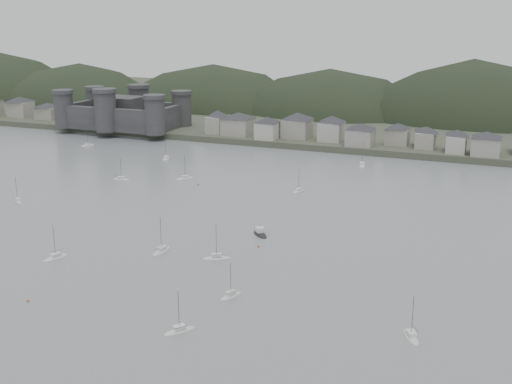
% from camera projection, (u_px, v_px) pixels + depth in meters
% --- Properties ---
extents(ground, '(900.00, 900.00, 0.00)m').
position_uv_depth(ground, '(128.00, 301.00, 143.06)').
color(ground, slate).
rests_on(ground, ground).
extents(far_shore_land, '(900.00, 250.00, 3.00)m').
position_uv_depth(far_shore_land, '(388.00, 113.00, 405.59)').
color(far_shore_land, '#383D2D').
rests_on(far_shore_land, ground).
extents(forested_ridge, '(851.55, 103.94, 102.57)m').
position_uv_depth(forested_ridge, '(387.00, 140.00, 384.44)').
color(forested_ridge, black).
rests_on(forested_ridge, ground).
extents(castle, '(66.00, 43.00, 20.00)m').
position_uv_depth(castle, '(123.00, 112.00, 344.25)').
color(castle, '#2E2E30').
rests_on(castle, far_shore_land).
extents(waterfront_town, '(451.48, 28.46, 12.92)m').
position_uv_depth(waterfront_town, '(453.00, 137.00, 285.65)').
color(waterfront_town, gray).
rests_on(waterfront_town, far_shore_land).
extents(moored_fleet, '(243.14, 177.24, 12.31)m').
position_uv_depth(moored_fleet, '(207.00, 208.00, 210.81)').
color(moored_fleet, silver).
rests_on(moored_fleet, ground).
extents(motor_launch_far, '(7.33, 7.60, 3.86)m').
position_uv_depth(motor_launch_far, '(260.00, 234.00, 186.07)').
color(motor_launch_far, black).
rests_on(motor_launch_far, ground).
extents(mooring_buoys, '(173.90, 105.06, 0.70)m').
position_uv_depth(mooring_buoys, '(191.00, 236.00, 184.66)').
color(mooring_buoys, '#AF5F3A').
rests_on(mooring_buoys, ground).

